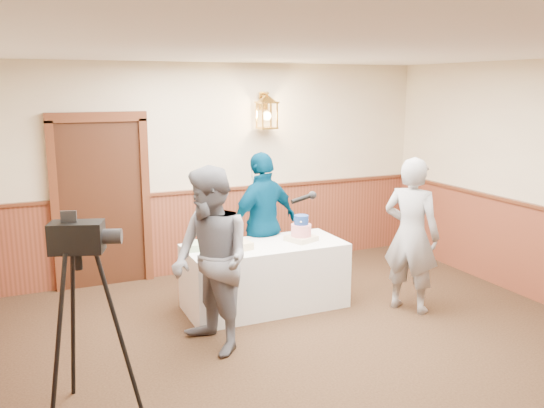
{
  "coord_description": "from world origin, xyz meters",
  "views": [
    {
      "loc": [
        -2.5,
        -3.85,
        2.5
      ],
      "look_at": [
        -0.04,
        1.7,
        1.25
      ],
      "focal_mm": 38.0,
      "sensor_mm": 36.0,
      "label": 1
    }
  ],
  "objects_px": {
    "sheet_cake_yellow": "(232,246)",
    "tv_camera_rig": "(84,332)",
    "assistant_p": "(264,224)",
    "display_table": "(265,276)",
    "sheet_cake_green": "(200,245)",
    "interviewer": "(211,261)",
    "baker": "(411,235)",
    "tiered_cake": "(301,231)"
  },
  "relations": [
    {
      "from": "sheet_cake_yellow",
      "to": "tv_camera_rig",
      "type": "distance_m",
      "value": 2.24
    },
    {
      "from": "sheet_cake_yellow",
      "to": "assistant_p",
      "type": "height_order",
      "value": "assistant_p"
    },
    {
      "from": "display_table",
      "to": "sheet_cake_green",
      "type": "bearing_deg",
      "value": 171.11
    },
    {
      "from": "sheet_cake_yellow",
      "to": "assistant_p",
      "type": "distance_m",
      "value": 0.79
    },
    {
      "from": "display_table",
      "to": "interviewer",
      "type": "height_order",
      "value": "interviewer"
    },
    {
      "from": "sheet_cake_green",
      "to": "baker",
      "type": "distance_m",
      "value": 2.34
    },
    {
      "from": "interviewer",
      "to": "sheet_cake_green",
      "type": "bearing_deg",
      "value": 156.23
    },
    {
      "from": "sheet_cake_green",
      "to": "assistant_p",
      "type": "bearing_deg",
      "value": 20.87
    },
    {
      "from": "sheet_cake_yellow",
      "to": "sheet_cake_green",
      "type": "height_order",
      "value": "sheet_cake_yellow"
    },
    {
      "from": "sheet_cake_green",
      "to": "tv_camera_rig",
      "type": "height_order",
      "value": "tv_camera_rig"
    },
    {
      "from": "baker",
      "to": "assistant_p",
      "type": "height_order",
      "value": "baker"
    },
    {
      "from": "sheet_cake_yellow",
      "to": "baker",
      "type": "height_order",
      "value": "baker"
    },
    {
      "from": "tiered_cake",
      "to": "tv_camera_rig",
      "type": "xyz_separation_m",
      "value": [
        -2.56,
        -1.46,
        -0.18
      ]
    },
    {
      "from": "tiered_cake",
      "to": "baker",
      "type": "relative_size",
      "value": 0.21
    },
    {
      "from": "interviewer",
      "to": "sheet_cake_yellow",
      "type": "bearing_deg",
      "value": 134.15
    },
    {
      "from": "interviewer",
      "to": "assistant_p",
      "type": "bearing_deg",
      "value": 126.13
    },
    {
      "from": "display_table",
      "to": "baker",
      "type": "bearing_deg",
      "value": -26.16
    },
    {
      "from": "tiered_cake",
      "to": "sheet_cake_green",
      "type": "xyz_separation_m",
      "value": [
        -1.16,
        0.15,
        -0.08
      ]
    },
    {
      "from": "display_table",
      "to": "assistant_p",
      "type": "xyz_separation_m",
      "value": [
        0.18,
        0.46,
        0.49
      ]
    },
    {
      "from": "sheet_cake_yellow",
      "to": "display_table",
      "type": "bearing_deg",
      "value": 7.14
    },
    {
      "from": "tiered_cake",
      "to": "sheet_cake_green",
      "type": "bearing_deg",
      "value": 172.75
    },
    {
      "from": "sheet_cake_green",
      "to": "baker",
      "type": "relative_size",
      "value": 0.18
    },
    {
      "from": "tiered_cake",
      "to": "sheet_cake_green",
      "type": "distance_m",
      "value": 1.17
    },
    {
      "from": "display_table",
      "to": "sheet_cake_green",
      "type": "xyz_separation_m",
      "value": [
        -0.72,
        0.11,
        0.41
      ]
    },
    {
      "from": "tiered_cake",
      "to": "assistant_p",
      "type": "relative_size",
      "value": 0.22
    },
    {
      "from": "interviewer",
      "to": "tv_camera_rig",
      "type": "height_order",
      "value": "interviewer"
    },
    {
      "from": "display_table",
      "to": "tv_camera_rig",
      "type": "xyz_separation_m",
      "value": [
        -2.12,
        -1.5,
        0.32
      ]
    },
    {
      "from": "tiered_cake",
      "to": "assistant_p",
      "type": "distance_m",
      "value": 0.55
    },
    {
      "from": "baker",
      "to": "assistant_p",
      "type": "distance_m",
      "value": 1.74
    },
    {
      "from": "interviewer",
      "to": "tv_camera_rig",
      "type": "xyz_separation_m",
      "value": [
        -1.23,
        -0.7,
        -0.2
      ]
    },
    {
      "from": "sheet_cake_green",
      "to": "interviewer",
      "type": "relative_size",
      "value": 0.18
    },
    {
      "from": "display_table",
      "to": "interviewer",
      "type": "relative_size",
      "value": 1.01
    },
    {
      "from": "display_table",
      "to": "sheet_cake_yellow",
      "type": "xyz_separation_m",
      "value": [
        -0.41,
        -0.05,
        0.42
      ]
    },
    {
      "from": "tiered_cake",
      "to": "assistant_p",
      "type": "bearing_deg",
      "value": 117.86
    },
    {
      "from": "display_table",
      "to": "sheet_cake_yellow",
      "type": "height_order",
      "value": "sheet_cake_yellow"
    },
    {
      "from": "sheet_cake_yellow",
      "to": "interviewer",
      "type": "height_order",
      "value": "interviewer"
    },
    {
      "from": "baker",
      "to": "tv_camera_rig",
      "type": "bearing_deg",
      "value": 70.44
    },
    {
      "from": "sheet_cake_green",
      "to": "display_table",
      "type": "bearing_deg",
      "value": -8.89
    },
    {
      "from": "display_table",
      "to": "sheet_cake_green",
      "type": "height_order",
      "value": "sheet_cake_green"
    },
    {
      "from": "baker",
      "to": "assistant_p",
      "type": "bearing_deg",
      "value": 15.75
    },
    {
      "from": "sheet_cake_green",
      "to": "baker",
      "type": "bearing_deg",
      "value": -20.85
    },
    {
      "from": "sheet_cake_green",
      "to": "interviewer",
      "type": "bearing_deg",
      "value": -100.4
    }
  ]
}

